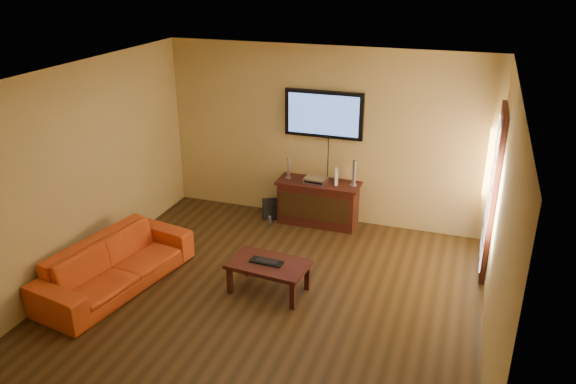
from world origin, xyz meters
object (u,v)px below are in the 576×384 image
at_px(coffee_table, 269,267).
at_px(sofa, 115,257).
at_px(speaker_left, 288,169).
at_px(keyboard, 267,262).
at_px(television, 324,114).
at_px(media_console, 318,203).
at_px(subwoofer, 271,209).
at_px(av_receiver, 316,180).
at_px(game_console, 336,177).
at_px(bottle, 269,221).
at_px(speaker_right, 354,174).

relative_size(coffee_table, sofa, 0.48).
bearing_deg(speaker_left, keyboard, -78.36).
distance_m(television, sofa, 3.60).
bearing_deg(coffee_table, sofa, -164.78).
bearing_deg(media_console, subwoofer, -178.70).
relative_size(av_receiver, game_console, 1.44).
bearing_deg(game_console, sofa, -145.99).
xyz_separation_m(television, game_console, (0.27, -0.18, -0.89)).
bearing_deg(keyboard, media_console, 88.29).
bearing_deg(television, speaker_left, -159.18).
bearing_deg(av_receiver, television, 84.96).
bearing_deg(television, coffee_table, -90.90).
bearing_deg(keyboard, av_receiver, 89.34).
bearing_deg(keyboard, subwoofer, 109.13).
relative_size(coffee_table, bottle, 5.61).
height_order(coffee_table, speaker_left, speaker_left).
distance_m(av_receiver, game_console, 0.32).
bearing_deg(coffee_table, television, 89.10).
relative_size(coffee_table, game_console, 4.36).
bearing_deg(subwoofer, bottle, -98.71).
xyz_separation_m(coffee_table, subwoofer, (-0.74, 2.05, -0.21)).
bearing_deg(game_console, speaker_right, -10.55).
xyz_separation_m(sofa, subwoofer, (1.12, 2.56, -0.28)).
bearing_deg(coffee_table, keyboard, 179.05).
xyz_separation_m(subwoofer, bottle, (0.09, -0.32, -0.05)).
height_order(speaker_left, keyboard, speaker_left).
distance_m(media_console, speaker_left, 0.70).
bearing_deg(game_console, media_console, 167.86).
distance_m(media_console, bottle, 0.81).
bearing_deg(speaker_right, bottle, -162.34).
height_order(coffee_table, sofa, sofa).
height_order(sofa, speaker_right, speaker_right).
distance_m(coffee_table, sofa, 1.92).
distance_m(television, bottle, 1.83).
height_order(sofa, keyboard, sofa).
xyz_separation_m(coffee_table, sofa, (-1.86, -0.50, 0.06)).
relative_size(television, game_console, 5.17).
distance_m(sofa, bottle, 2.56).
height_order(coffee_table, av_receiver, av_receiver).
height_order(television, speaker_right, television).
bearing_deg(game_console, television, 129.65).
relative_size(av_receiver, subwoofer, 1.24).
relative_size(av_receiver, bottle, 1.84).
bearing_deg(av_receiver, keyboard, -86.07).
height_order(television, subwoofer, television).
relative_size(game_console, bottle, 1.28).
relative_size(bottle, keyboard, 0.43).
xyz_separation_m(sofa, speaker_right, (2.42, 2.62, 0.46)).
bearing_deg(av_receiver, media_console, 34.85).
relative_size(media_console, av_receiver, 3.81).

